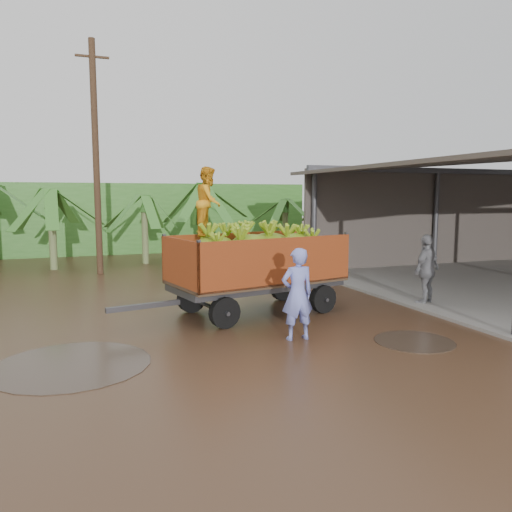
{
  "coord_description": "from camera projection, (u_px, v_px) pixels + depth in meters",
  "views": [
    {
      "loc": [
        -3.33,
        -11.35,
        2.98
      ],
      "look_at": [
        1.17,
        0.87,
        1.4
      ],
      "focal_mm": 35.0,
      "sensor_mm": 36.0,
      "label": 1
    }
  ],
  "objects": [
    {
      "name": "utility_pole",
      "position": [
        96.0,
        158.0,
        18.56
      ],
      "size": [
        1.2,
        0.24,
        8.65
      ],
      "color": "#47301E",
      "rests_on": "ground"
    },
    {
      "name": "banana_plants",
      "position": [
        10.0,
        231.0,
        15.97
      ],
      "size": [
        25.2,
        21.01,
        4.22
      ],
      "color": "#2D661E",
      "rests_on": "ground"
    },
    {
      "name": "banana_trailer",
      "position": [
        255.0,
        261.0,
        12.59
      ],
      "size": [
        6.06,
        2.9,
        3.67
      ],
      "rotation": [
        0.0,
        0.0,
        0.2
      ],
      "color": "#BC471A",
      "rests_on": "ground"
    },
    {
      "name": "man_blue",
      "position": [
        297.0,
        294.0,
        10.27
      ],
      "size": [
        0.7,
        0.47,
        1.92
      ],
      "primitive_type": "imported",
      "rotation": [
        0.0,
        0.0,
        3.13
      ],
      "color": "#747FD4",
      "rests_on": "ground"
    },
    {
      "name": "ground",
      "position": [
        223.0,
        319.0,
        12.07
      ],
      "size": [
        100.0,
        100.0,
        0.0
      ],
      "primitive_type": "plane",
      "color": "black",
      "rests_on": "ground"
    },
    {
      "name": "hedge_north",
      "position": [
        99.0,
        218.0,
        26.07
      ],
      "size": [
        22.0,
        3.0,
        3.6
      ],
      "primitive_type": "cube",
      "color": "#2D661E",
      "rests_on": "ground"
    },
    {
      "name": "man_grey",
      "position": [
        427.0,
        270.0,
        13.51
      ],
      "size": [
        1.23,
        0.89,
        1.94
      ],
      "primitive_type": "imported",
      "rotation": [
        0.0,
        0.0,
        3.55
      ],
      "color": "gray",
      "rests_on": "ground"
    }
  ]
}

